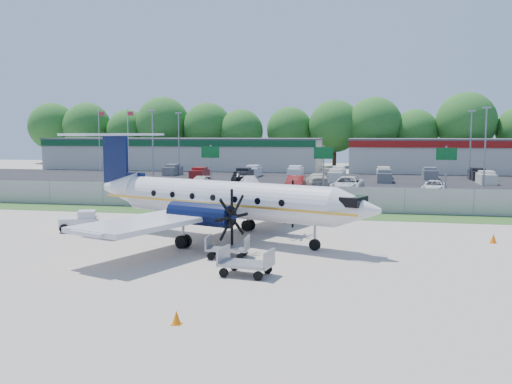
% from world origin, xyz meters
% --- Properties ---
extents(ground, '(170.00, 170.00, 0.00)m').
position_xyz_m(ground, '(0.00, 0.00, 0.00)').
color(ground, '#B4A698').
rests_on(ground, ground).
extents(grass_verge, '(170.00, 4.00, 0.02)m').
position_xyz_m(grass_verge, '(0.00, 12.00, 0.01)').
color(grass_verge, '#2D561E').
rests_on(grass_verge, ground).
extents(access_road, '(170.00, 8.00, 0.02)m').
position_xyz_m(access_road, '(0.00, 19.00, 0.01)').
color(access_road, black).
rests_on(access_road, ground).
extents(parking_lot, '(170.00, 32.00, 0.02)m').
position_xyz_m(parking_lot, '(0.00, 40.00, 0.01)').
color(parking_lot, black).
rests_on(parking_lot, ground).
extents(perimeter_fence, '(120.00, 0.06, 1.99)m').
position_xyz_m(perimeter_fence, '(0.00, 14.00, 1.00)').
color(perimeter_fence, gray).
rests_on(perimeter_fence, ground).
extents(building_west, '(46.40, 12.40, 5.24)m').
position_xyz_m(building_west, '(-24.00, 61.98, 2.63)').
color(building_west, beige).
rests_on(building_west, ground).
extents(building_east, '(44.40, 12.40, 5.24)m').
position_xyz_m(building_east, '(26.00, 61.98, 2.63)').
color(building_east, beige).
rests_on(building_east, ground).
extents(sign_left, '(1.80, 0.26, 5.00)m').
position_xyz_m(sign_left, '(-8.00, 22.91, 3.61)').
color(sign_left, gray).
rests_on(sign_left, ground).
extents(sign_mid, '(1.80, 0.26, 5.00)m').
position_xyz_m(sign_mid, '(3.00, 22.91, 3.61)').
color(sign_mid, gray).
rests_on(sign_mid, ground).
extents(sign_right, '(1.80, 0.26, 5.00)m').
position_xyz_m(sign_right, '(14.00, 22.91, 3.61)').
color(sign_right, gray).
rests_on(sign_right, ground).
extents(flagpole_west, '(1.06, 0.12, 10.00)m').
position_xyz_m(flagpole_west, '(-35.92, 55.00, 5.64)').
color(flagpole_west, silver).
rests_on(flagpole_west, ground).
extents(flagpole_east, '(1.06, 0.12, 10.00)m').
position_xyz_m(flagpole_east, '(-30.92, 55.00, 5.64)').
color(flagpole_east, silver).
rests_on(flagpole_east, ground).
extents(light_pole_nw, '(0.90, 0.35, 9.09)m').
position_xyz_m(light_pole_nw, '(-20.00, 38.00, 5.23)').
color(light_pole_nw, gray).
rests_on(light_pole_nw, ground).
extents(light_pole_ne, '(0.90, 0.35, 9.09)m').
position_xyz_m(light_pole_ne, '(20.00, 38.00, 5.23)').
color(light_pole_ne, gray).
rests_on(light_pole_ne, ground).
extents(light_pole_sw, '(0.90, 0.35, 9.09)m').
position_xyz_m(light_pole_sw, '(-20.00, 48.00, 5.23)').
color(light_pole_sw, gray).
rests_on(light_pole_sw, ground).
extents(light_pole_se, '(0.90, 0.35, 9.09)m').
position_xyz_m(light_pole_se, '(20.00, 48.00, 5.23)').
color(light_pole_se, gray).
rests_on(light_pole_se, ground).
extents(tree_line, '(112.00, 6.00, 14.00)m').
position_xyz_m(tree_line, '(0.00, 74.00, 0.00)').
color(tree_line, '#225F1C').
rests_on(tree_line, ground).
extents(aircraft, '(20.00, 19.46, 6.16)m').
position_xyz_m(aircraft, '(-1.19, 1.23, 2.38)').
color(aircraft, silver).
rests_on(aircraft, ground).
extents(pushback_tug, '(2.74, 2.43, 1.27)m').
position_xyz_m(pushback_tug, '(-10.56, 2.14, 0.61)').
color(pushback_tug, silver).
rests_on(pushback_tug, ground).
extents(baggage_cart_near, '(2.13, 1.36, 1.09)m').
position_xyz_m(baggage_cart_near, '(0.53, -3.63, 0.51)').
color(baggage_cart_near, gray).
rests_on(baggage_cart_near, ground).
extents(baggage_cart_far, '(2.44, 1.68, 1.19)m').
position_xyz_m(baggage_cart_far, '(2.19, -6.88, 0.55)').
color(baggage_cart_far, gray).
rests_on(baggage_cart_far, ground).
extents(cone_nose, '(0.38, 0.38, 0.54)m').
position_xyz_m(cone_nose, '(14.29, 3.08, 0.26)').
color(cone_nose, orange).
rests_on(cone_nose, ground).
extents(cone_port_wing, '(0.33, 0.33, 0.46)m').
position_xyz_m(cone_port_wing, '(1.36, -13.54, 0.22)').
color(cone_port_wing, orange).
rests_on(cone_port_wing, ground).
extents(cone_starboard_wing, '(0.34, 0.34, 0.49)m').
position_xyz_m(cone_starboard_wing, '(-6.56, 8.36, 0.23)').
color(cone_starboard_wing, orange).
rests_on(cone_starboard_wing, ground).
extents(road_car_west, '(4.88, 3.09, 1.55)m').
position_xyz_m(road_car_west, '(-15.25, 18.32, 0.00)').
color(road_car_west, navy).
rests_on(road_car_west, ground).
extents(road_car_mid, '(4.45, 3.06, 1.41)m').
position_xyz_m(road_car_mid, '(9.90, 20.05, 0.00)').
color(road_car_mid, maroon).
rests_on(road_car_mid, ground).
extents(parked_car_a, '(2.31, 4.73, 1.33)m').
position_xyz_m(parked_car_a, '(-11.18, 29.40, 0.00)').
color(parked_car_a, beige).
rests_on(parked_car_a, ground).
extents(parked_car_b, '(3.55, 5.31, 1.43)m').
position_xyz_m(parked_car_b, '(-5.46, 29.58, 0.00)').
color(parked_car_b, silver).
rests_on(parked_car_b, ground).
extents(parked_car_c, '(1.97, 5.21, 1.70)m').
position_xyz_m(parked_car_c, '(-0.37, 28.54, 0.00)').
color(parked_car_c, maroon).
rests_on(parked_car_c, ground).
extents(parked_car_d, '(3.48, 6.46, 1.72)m').
position_xyz_m(parked_car_d, '(5.03, 28.14, 0.00)').
color(parked_car_d, silver).
rests_on(parked_car_d, ground).
extents(parked_car_e, '(3.04, 5.20, 1.36)m').
position_xyz_m(parked_car_e, '(13.71, 29.44, 0.00)').
color(parked_car_e, silver).
rests_on(parked_car_e, ground).
extents(parked_car_f, '(3.61, 5.36, 1.69)m').
position_xyz_m(parked_car_f, '(-7.87, 35.42, 0.00)').
color(parked_car_f, black).
rests_on(parked_car_f, ground).
extents(parked_car_g, '(3.39, 5.89, 1.61)m').
position_xyz_m(parked_car_g, '(1.35, 34.30, 0.00)').
color(parked_car_g, beige).
rests_on(parked_car_g, ground).
extents(far_parking_rows, '(56.00, 10.00, 1.60)m').
position_xyz_m(far_parking_rows, '(0.00, 45.00, 0.00)').
color(far_parking_rows, gray).
rests_on(far_parking_rows, ground).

